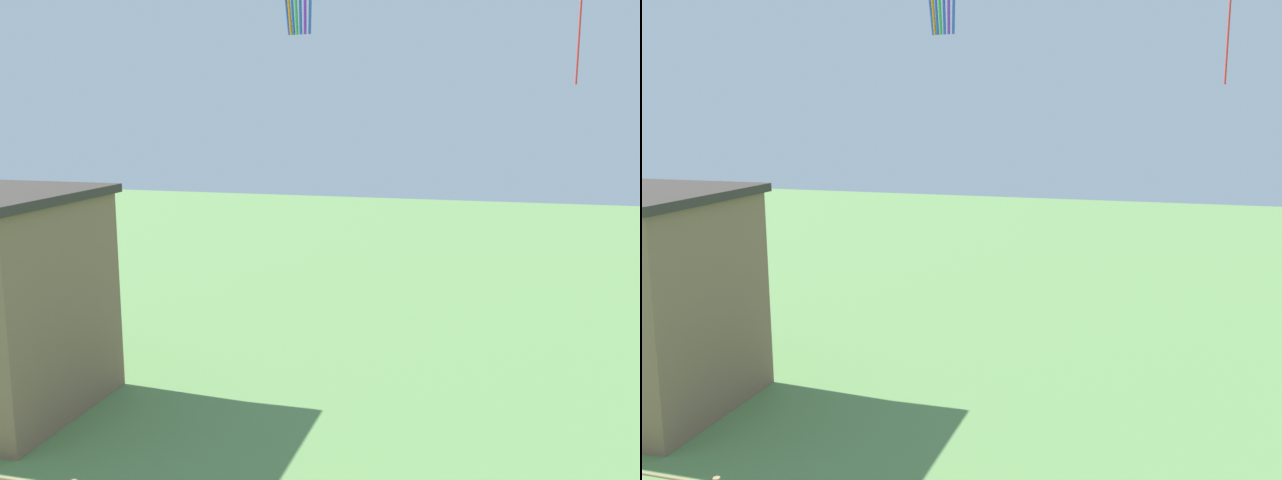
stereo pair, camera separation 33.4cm
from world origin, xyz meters
TOP-DOWN VIEW (x-y plane):

SIDE VIEW (x-z plane):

